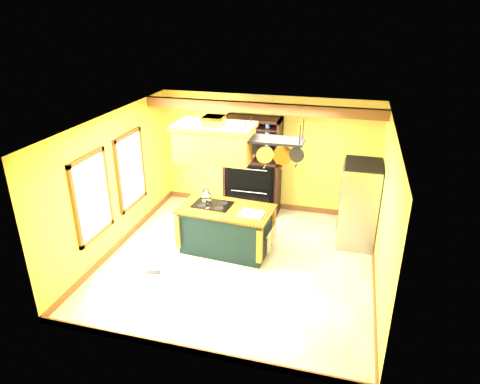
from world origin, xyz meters
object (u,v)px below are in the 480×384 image
at_px(refrigerator, 358,206).
at_px(pot_rack, 274,145).
at_px(hutch, 253,175).
at_px(range_hood, 214,141).
at_px(kitchen_island, 226,229).

bearing_deg(refrigerator, pot_rack, -148.17).
bearing_deg(hutch, range_hood, -97.99).
distance_m(range_hood, pot_rack, 1.10).
bearing_deg(refrigerator, range_hood, -159.94).
distance_m(range_hood, refrigerator, 3.18).
xyz_separation_m(range_hood, pot_rack, (1.10, 0.00, 0.01)).
relative_size(range_hood, pot_rack, 1.31).
distance_m(range_hood, hutch, 2.37).
bearing_deg(range_hood, hutch, 82.01).
bearing_deg(pot_rack, hutch, 113.54).
distance_m(pot_rack, hutch, 2.51).
height_order(refrigerator, hutch, hutch).
xyz_separation_m(kitchen_island, pot_rack, (0.91, 0.00, 1.79)).
bearing_deg(kitchen_island, hutch, 92.28).
bearing_deg(hutch, kitchen_island, -92.13).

